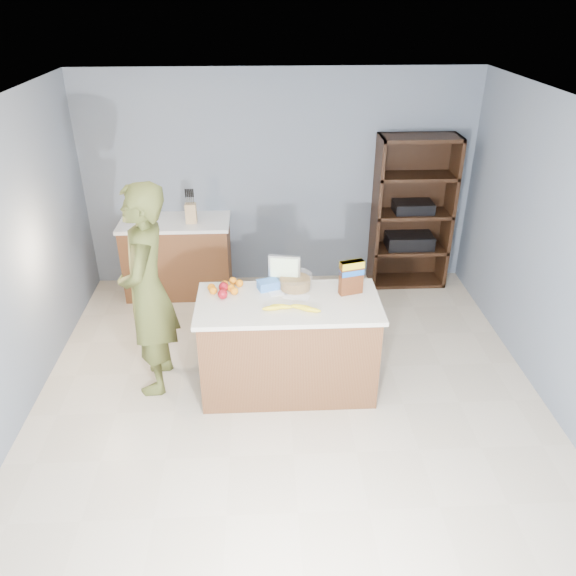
{
  "coord_description": "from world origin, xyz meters",
  "views": [
    {
      "loc": [
        -0.2,
        -3.8,
        3.25
      ],
      "look_at": [
        0.0,
        0.35,
        1.0
      ],
      "focal_mm": 35.0,
      "sensor_mm": 36.0,
      "label": 1
    }
  ],
  "objects_px": {
    "shelving_unit": "(411,215)",
    "person": "(147,291)",
    "tv": "(284,269)",
    "cereal_box": "(351,275)",
    "counter_peninsula": "(288,349)"
  },
  "relations": [
    {
      "from": "shelving_unit",
      "to": "tv",
      "type": "xyz_separation_m",
      "value": [
        -1.57,
        -1.75,
        0.19
      ]
    },
    {
      "from": "person",
      "to": "tv",
      "type": "distance_m",
      "value": 1.19
    },
    {
      "from": "tv",
      "to": "cereal_box",
      "type": "relative_size",
      "value": 0.92
    },
    {
      "from": "person",
      "to": "tv",
      "type": "xyz_separation_m",
      "value": [
        1.17,
        0.17,
        0.1
      ]
    },
    {
      "from": "counter_peninsula",
      "to": "tv",
      "type": "height_order",
      "value": "tv"
    },
    {
      "from": "shelving_unit",
      "to": "person",
      "type": "bearing_deg",
      "value": -145.01
    },
    {
      "from": "counter_peninsula",
      "to": "shelving_unit",
      "type": "xyz_separation_m",
      "value": [
        1.55,
        2.05,
        0.45
      ]
    },
    {
      "from": "shelving_unit",
      "to": "person",
      "type": "height_order",
      "value": "person"
    },
    {
      "from": "shelving_unit",
      "to": "tv",
      "type": "height_order",
      "value": "shelving_unit"
    },
    {
      "from": "shelving_unit",
      "to": "person",
      "type": "xyz_separation_m",
      "value": [
        -2.74,
        -1.92,
        0.09
      ]
    },
    {
      "from": "counter_peninsula",
      "to": "shelving_unit",
      "type": "height_order",
      "value": "shelving_unit"
    },
    {
      "from": "shelving_unit",
      "to": "tv",
      "type": "bearing_deg",
      "value": -131.93
    },
    {
      "from": "shelving_unit",
      "to": "cereal_box",
      "type": "bearing_deg",
      "value": -117.49
    },
    {
      "from": "tv",
      "to": "shelving_unit",
      "type": "bearing_deg",
      "value": 48.07
    },
    {
      "from": "cereal_box",
      "to": "person",
      "type": "bearing_deg",
      "value": 179.6
    }
  ]
}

